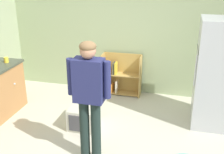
% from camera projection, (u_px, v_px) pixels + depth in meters
% --- Properties ---
extents(back_wall, '(5.20, 0.06, 2.70)m').
position_uv_depth(back_wall, '(135.00, 28.00, 5.67)').
color(back_wall, '#9FAF81').
rests_on(back_wall, ground).
extents(refrigerator, '(0.73, 0.68, 1.78)m').
position_uv_depth(refrigerator, '(218.00, 74.00, 4.56)').
color(refrigerator, '#B7BABF').
rests_on(refrigerator, ground).
extents(bookshelf, '(0.80, 0.28, 0.85)m').
position_uv_depth(bookshelf, '(119.00, 76.00, 5.92)').
color(bookshelf, tan).
rests_on(bookshelf, ground).
extents(standing_person, '(0.57, 0.22, 1.67)m').
position_uv_depth(standing_person, '(89.00, 92.00, 3.62)').
color(standing_person, '#1C2A27').
rests_on(standing_person, ground).
extents(pet_carrier, '(0.42, 0.55, 0.36)m').
position_uv_depth(pet_carrier, '(84.00, 116.00, 4.75)').
color(pet_carrier, beige).
rests_on(pet_carrier, ground).
extents(yellow_cup, '(0.08, 0.08, 0.09)m').
position_uv_depth(yellow_cup, '(6.00, 60.00, 5.08)').
color(yellow_cup, yellow).
rests_on(yellow_cup, kitchen_counter).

